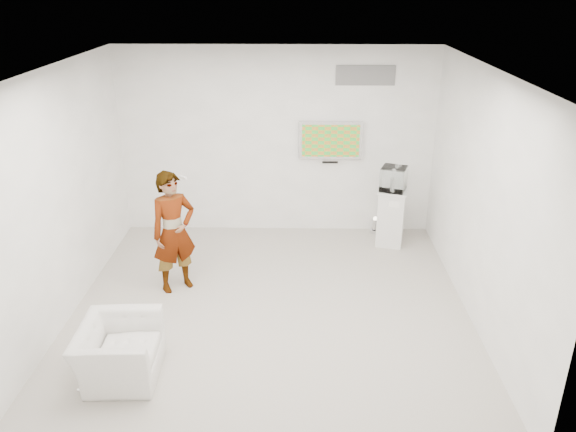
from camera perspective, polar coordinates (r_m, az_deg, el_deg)
The scene contains 10 objects.
room at distance 6.62m, azimuth -1.93°, elevation 1.71°, with size 5.01×5.01×3.00m.
tv at distance 8.94m, azimuth 4.35°, elevation 7.69°, with size 1.00×0.08×0.60m, color #BCBDC1.
logo_decal at distance 8.81m, azimuth 7.88°, elevation 13.97°, with size 0.90×0.02×0.30m, color slate.
person at distance 7.52m, azimuth -11.53°, elevation -1.61°, with size 0.61×0.40×1.66m, color silver.
armchair at distance 6.31m, azimuth -16.77°, elevation -12.99°, with size 0.91×0.80×0.59m, color silver.
pedestal at distance 8.93m, azimuth 10.39°, elevation -0.11°, with size 0.44×0.44×0.91m, color silver.
floor_uplight at distance 9.41m, azimuth 8.83°, elevation -0.91°, with size 0.17×0.17×0.27m, color silver.
vitrine at distance 8.70m, azimuth 10.68°, elevation 3.74°, with size 0.36×0.36×0.36m, color silver.
console at distance 8.73m, azimuth 10.65°, elevation 3.26°, with size 0.05×0.15×0.21m, color silver.
wii_remote at distance 7.50m, azimuth -10.62°, elevation 3.85°, with size 0.03×0.13×0.03m, color silver.
Camera 1 is at (0.34, -6.16, 3.91)m, focal length 35.00 mm.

